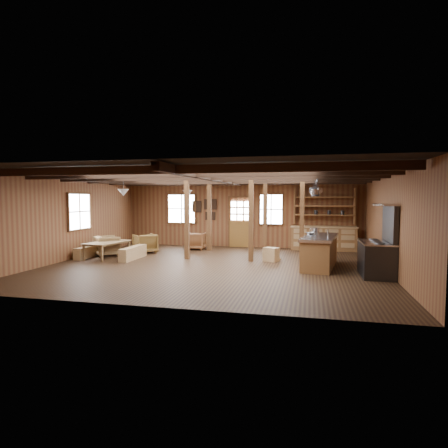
% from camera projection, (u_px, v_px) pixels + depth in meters
% --- Properties ---
extents(room, '(10.04, 9.04, 2.84)m').
position_uv_depth(room, '(214.00, 220.00, 11.41)').
color(room, black).
rests_on(room, ground).
extents(ceiling_joists, '(9.80, 8.82, 0.18)m').
position_uv_depth(ceiling_joists, '(215.00, 178.00, 11.49)').
color(ceiling_joists, black).
rests_on(ceiling_joists, ceiling).
extents(timber_posts, '(3.95, 2.35, 2.80)m').
position_uv_depth(timber_posts, '(242.00, 217.00, 13.32)').
color(timber_posts, '#402612').
rests_on(timber_posts, floor).
extents(back_door, '(1.02, 0.08, 2.15)m').
position_uv_depth(back_door, '(240.00, 226.00, 15.77)').
color(back_door, brown).
rests_on(back_door, floor).
extents(window_back_left, '(1.32, 0.06, 1.32)m').
position_uv_depth(window_back_left, '(182.00, 209.00, 16.31)').
color(window_back_left, white).
rests_on(window_back_left, wall_back).
extents(window_back_right, '(1.02, 0.06, 1.32)m').
position_uv_depth(window_back_right, '(271.00, 209.00, 15.44)').
color(window_back_right, white).
rests_on(window_back_right, wall_back).
extents(window_left, '(0.14, 1.24, 1.32)m').
position_uv_depth(window_left, '(79.00, 212.00, 12.99)').
color(window_left, white).
rests_on(window_left, wall_back).
extents(notice_boards, '(1.08, 0.03, 0.90)m').
position_uv_depth(notice_boards, '(206.00, 208.00, 16.06)').
color(notice_boards, beige).
rests_on(notice_boards, wall_back).
extents(back_counter, '(2.55, 0.60, 2.45)m').
position_uv_depth(back_counter, '(323.00, 235.00, 14.80)').
color(back_counter, brown).
rests_on(back_counter, floor).
extents(pendant_lamps, '(1.86, 2.36, 0.66)m').
position_uv_depth(pendant_lamps, '(158.00, 193.00, 12.82)').
color(pendant_lamps, '#2D2E30').
rests_on(pendant_lamps, ceiling).
extents(pot_rack, '(0.41, 3.00, 0.45)m').
position_uv_depth(pot_rack, '(316.00, 191.00, 11.01)').
color(pot_rack, '#2D2E30').
rests_on(pot_rack, ceiling).
extents(kitchen_island, '(1.23, 2.60, 1.20)m').
position_uv_depth(kitchen_island, '(320.00, 251.00, 11.23)').
color(kitchen_island, brown).
rests_on(kitchen_island, floor).
extents(step_stool, '(0.61, 0.54, 0.45)m').
position_uv_depth(step_stool, '(271.00, 254.00, 12.25)').
color(step_stool, olive).
rests_on(step_stool, floor).
extents(commercial_range, '(0.80, 1.56, 1.92)m').
position_uv_depth(commercial_range, '(378.00, 253.00, 9.93)').
color(commercial_range, '#2D2E30').
rests_on(commercial_range, floor).
extents(dining_table, '(1.13, 1.73, 0.57)m').
position_uv_depth(dining_table, '(108.00, 250.00, 12.89)').
color(dining_table, brown).
rests_on(dining_table, floor).
extents(bench_wall, '(0.27, 1.44, 0.40)m').
position_uv_depth(bench_wall, '(89.00, 252.00, 13.06)').
color(bench_wall, olive).
rests_on(bench_wall, floor).
extents(bench_aisle, '(0.29, 1.53, 0.42)m').
position_uv_depth(bench_aisle, '(133.00, 253.00, 12.69)').
color(bench_aisle, olive).
rests_on(bench_aisle, floor).
extents(armchair_a, '(1.10, 1.10, 0.72)m').
position_uv_depth(armchair_a, '(145.00, 243.00, 14.10)').
color(armchair_a, brown).
rests_on(armchair_a, floor).
extents(armchair_b, '(0.77, 0.79, 0.69)m').
position_uv_depth(armchair_b, '(196.00, 241.00, 15.05)').
color(armchair_b, brown).
rests_on(armchair_b, floor).
extents(armchair_c, '(1.11, 1.11, 0.72)m').
position_uv_depth(armchair_c, '(107.00, 246.00, 13.39)').
color(armchair_c, brown).
rests_on(armchair_c, floor).
extents(counter_pot, '(0.29, 0.29, 0.17)m').
position_uv_depth(counter_pot, '(315.00, 230.00, 12.07)').
color(counter_pot, silver).
rests_on(counter_pot, kitchen_island).
extents(bowl, '(0.35, 0.35, 0.07)m').
position_uv_depth(bowl, '(310.00, 233.00, 11.65)').
color(bowl, silver).
rests_on(bowl, kitchen_island).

